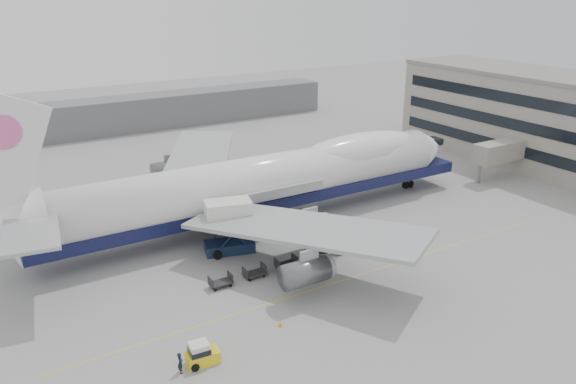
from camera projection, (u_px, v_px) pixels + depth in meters
ground at (315, 257)px, 63.60m from camera, size 260.00×260.00×0.00m
apron_line at (347, 279)px, 58.79m from camera, size 60.00×0.15×0.01m
hangar at (82, 119)px, 113.67m from camera, size 110.00×8.00×7.00m
airliner at (268, 180)px, 71.60m from camera, size 67.00×55.30×19.98m
catering_truck at (229, 224)px, 63.77m from camera, size 6.10×4.86×6.23m
baggage_tug at (201, 354)px, 45.38m from camera, size 2.77×1.65×1.95m
ground_worker at (180, 363)px, 44.28m from camera, size 0.59×0.76×1.82m
traffic_cone at (280, 324)px, 50.55m from camera, size 0.36×0.36×0.54m
dolly_0 at (221, 282)px, 57.10m from camera, size 2.30×1.35×1.30m
dolly_1 at (254, 273)px, 59.00m from camera, size 2.30×1.35×1.30m
dolly_2 at (286, 264)px, 60.89m from camera, size 2.30×1.35×1.30m
dolly_3 at (316, 255)px, 62.79m from camera, size 2.30×1.35×1.30m
dolly_4 at (344, 247)px, 64.68m from camera, size 2.30×1.35×1.30m
dolly_5 at (370, 240)px, 66.58m from camera, size 2.30×1.35×1.30m
dolly_6 at (395, 233)px, 68.47m from camera, size 2.30×1.35×1.30m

